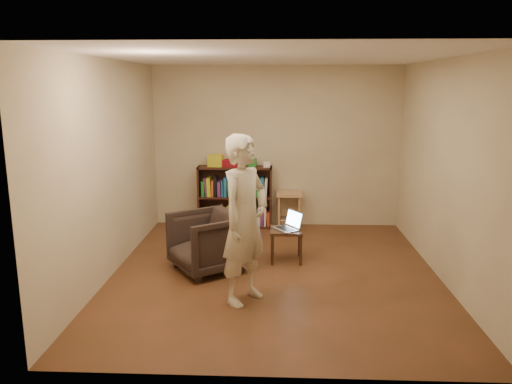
{
  "coord_description": "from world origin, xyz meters",
  "views": [
    {
      "loc": [
        0.03,
        -5.84,
        2.29
      ],
      "look_at": [
        -0.25,
        0.35,
        0.96
      ],
      "focal_mm": 35.0,
      "sensor_mm": 36.0,
      "label": 1
    }
  ],
  "objects_px": {
    "person": "(245,220)",
    "laptop": "(289,225)",
    "bookshelf": "(235,200)",
    "armchair": "(207,242)",
    "side_table": "(286,234)",
    "stool": "(289,199)"
  },
  "relations": [
    {
      "from": "stool",
      "to": "armchair",
      "type": "bearing_deg",
      "value": -118.58
    },
    {
      "from": "bookshelf",
      "to": "laptop",
      "type": "height_order",
      "value": "bookshelf"
    },
    {
      "from": "armchair",
      "to": "side_table",
      "type": "relative_size",
      "value": 1.88
    },
    {
      "from": "side_table",
      "to": "laptop",
      "type": "xyz_separation_m",
      "value": [
        0.03,
        0.0,
        0.13
      ]
    },
    {
      "from": "stool",
      "to": "side_table",
      "type": "height_order",
      "value": "stool"
    },
    {
      "from": "bookshelf",
      "to": "side_table",
      "type": "xyz_separation_m",
      "value": [
        0.82,
        -1.62,
        -0.08
      ]
    },
    {
      "from": "stool",
      "to": "side_table",
      "type": "relative_size",
      "value": 1.37
    },
    {
      "from": "bookshelf",
      "to": "armchair",
      "type": "height_order",
      "value": "bookshelf"
    },
    {
      "from": "bookshelf",
      "to": "person",
      "type": "relative_size",
      "value": 0.67
    },
    {
      "from": "armchair",
      "to": "person",
      "type": "bearing_deg",
      "value": -3.94
    },
    {
      "from": "armchair",
      "to": "side_table",
      "type": "distance_m",
      "value": 1.07
    },
    {
      "from": "bookshelf",
      "to": "laptop",
      "type": "xyz_separation_m",
      "value": [
        0.85,
        -1.61,
        0.05
      ]
    },
    {
      "from": "armchair",
      "to": "laptop",
      "type": "bearing_deg",
      "value": 76.11
    },
    {
      "from": "person",
      "to": "laptop",
      "type": "bearing_deg",
      "value": 12.31
    },
    {
      "from": "armchair",
      "to": "side_table",
      "type": "height_order",
      "value": "armchair"
    },
    {
      "from": "armchair",
      "to": "person",
      "type": "xyz_separation_m",
      "value": [
        0.53,
        -0.88,
        0.53
      ]
    },
    {
      "from": "stool",
      "to": "laptop",
      "type": "bearing_deg",
      "value": -91.25
    },
    {
      "from": "bookshelf",
      "to": "person",
      "type": "bearing_deg",
      "value": -83.02
    },
    {
      "from": "stool",
      "to": "person",
      "type": "bearing_deg",
      "value": -100.6
    },
    {
      "from": "armchair",
      "to": "person",
      "type": "relative_size",
      "value": 0.45
    },
    {
      "from": "side_table",
      "to": "stool",
      "type": "bearing_deg",
      "value": 87.53
    },
    {
      "from": "laptop",
      "to": "person",
      "type": "distance_m",
      "value": 1.43
    }
  ]
}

